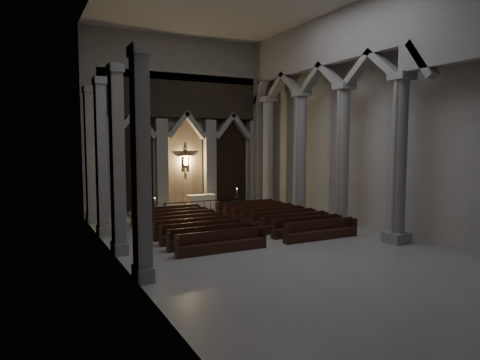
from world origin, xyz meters
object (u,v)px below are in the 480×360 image
at_px(altar_rail, 198,205).
at_px(pews, 236,224).
at_px(altar, 201,202).
at_px(candle_stand_right, 237,204).
at_px(candle_stand_left, 155,212).
at_px(worshipper, 238,206).

height_order(altar_rail, pews, pews).
distance_m(altar, candle_stand_right, 2.52).
height_order(candle_stand_left, worshipper, candle_stand_left).
xyz_separation_m(altar_rail, worshipper, (2.11, -1.71, 0.02)).
xyz_separation_m(altar, candle_stand_right, (2.30, -1.01, -0.22)).
distance_m(altar_rail, candle_stand_left, 2.91).
height_order(altar, altar_rail, altar).
xyz_separation_m(altar_rail, candle_stand_right, (3.03, 0.20, -0.18)).
bearing_deg(candle_stand_left, altar_rail, -1.60).
xyz_separation_m(altar, worshipper, (1.38, -2.92, -0.02)).
xyz_separation_m(altar, candle_stand_left, (-3.62, -1.13, -0.30)).
xyz_separation_m(altar, pews, (-0.73, -6.94, -0.34)).
bearing_deg(altar_rail, worshipper, -39.15).
bearing_deg(pews, altar, 83.99).
bearing_deg(candle_stand_left, candle_stand_right, 1.14).
relative_size(candle_stand_left, pews, 0.13).
bearing_deg(pews, candle_stand_right, 62.97).
bearing_deg(worshipper, altar, 118.80).
bearing_deg(candle_stand_right, worshipper, -115.73).
xyz_separation_m(candle_stand_left, worshipper, (5.00, -1.80, 0.28)).
height_order(altar_rail, worshipper, worshipper).
bearing_deg(altar, candle_stand_left, -162.73).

